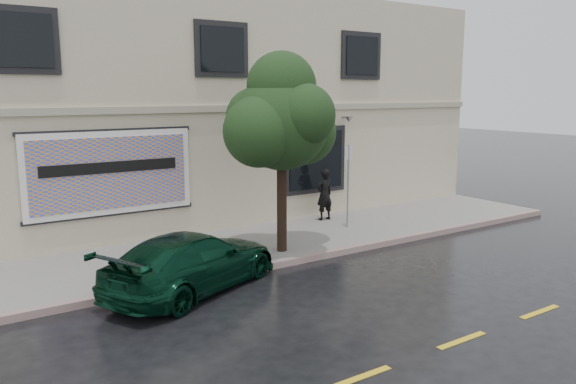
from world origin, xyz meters
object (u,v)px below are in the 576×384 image
street_tree (282,123)px  fire_hydrant (180,259)px  car (193,261)px  pedestrian (324,194)px

street_tree → fire_hydrant: (-2.88, -0.40, -2.80)m
car → fire_hydrant: 0.61m
car → fire_hydrant: size_ratio=5.59×
pedestrian → street_tree: bearing=34.6°
street_tree → car: bearing=-160.6°
street_tree → pedestrian: bearing=36.0°
car → street_tree: 4.05m
car → fire_hydrant: (-0.03, 0.60, -0.10)m
street_tree → fire_hydrant: 4.04m
street_tree → fire_hydrant: street_tree is taller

